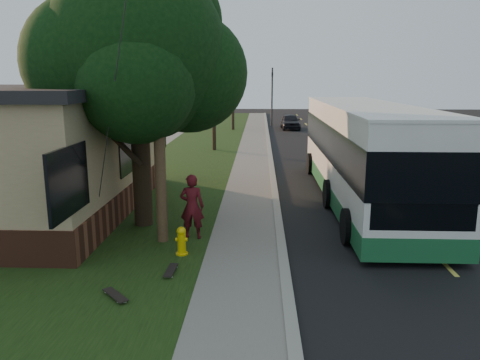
# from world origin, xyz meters

# --- Properties ---
(ground) EXTENTS (120.00, 120.00, 0.00)m
(ground) POSITION_xyz_m (0.00, 0.00, 0.00)
(ground) COLOR black
(ground) RESTS_ON ground
(road) EXTENTS (8.00, 80.00, 0.01)m
(road) POSITION_xyz_m (4.00, 10.00, 0.01)
(road) COLOR black
(road) RESTS_ON ground
(curb) EXTENTS (0.25, 80.00, 0.12)m
(curb) POSITION_xyz_m (0.00, 10.00, 0.06)
(curb) COLOR gray
(curb) RESTS_ON ground
(sidewalk) EXTENTS (2.00, 80.00, 0.08)m
(sidewalk) POSITION_xyz_m (-1.00, 10.00, 0.04)
(sidewalk) COLOR slate
(sidewalk) RESTS_ON ground
(grass_verge) EXTENTS (5.00, 80.00, 0.07)m
(grass_verge) POSITION_xyz_m (-4.50, 10.00, 0.04)
(grass_verge) COLOR black
(grass_verge) RESTS_ON ground
(fire_hydrant) EXTENTS (0.32, 0.32, 0.74)m
(fire_hydrant) POSITION_xyz_m (-2.60, 0.00, 0.43)
(fire_hydrant) COLOR yellow
(fire_hydrant) RESTS_ON grass_verge
(utility_pole) EXTENTS (2.86, 3.21, 9.07)m
(utility_pole) POSITION_xyz_m (-3.31, 0.99, 4.63)
(utility_pole) COLOR #473321
(utility_pole) RESTS_ON ground
(leafy_tree) EXTENTS (6.30, 6.00, 7.80)m
(leafy_tree) POSITION_xyz_m (-4.17, 2.65, 5.17)
(leafy_tree) COLOR black
(leafy_tree) RESTS_ON grass_verge
(bare_tree_near) EXTENTS (1.38, 1.21, 4.31)m
(bare_tree_near) POSITION_xyz_m (-3.50, 18.00, 2.15)
(bare_tree_near) COLOR black
(bare_tree_near) RESTS_ON grass_verge
(bare_tree_far) EXTENTS (1.38, 1.21, 4.03)m
(bare_tree_far) POSITION_xyz_m (-3.00, 30.00, 2.00)
(bare_tree_far) COLOR black
(bare_tree_far) RESTS_ON grass_verge
(traffic_signal) EXTENTS (0.18, 0.22, 5.50)m
(traffic_signal) POSITION_xyz_m (0.50, 34.00, 3.16)
(traffic_signal) COLOR #2D2D30
(traffic_signal) RESTS_ON ground
(transit_bus) EXTENTS (3.08, 13.33, 3.60)m
(transit_bus) POSITION_xyz_m (3.23, 5.98, 1.92)
(transit_bus) COLOR silver
(transit_bus) RESTS_ON ground
(skateboarder) EXTENTS (0.68, 0.45, 1.85)m
(skateboarder) POSITION_xyz_m (-2.50, 1.28, 0.99)
(skateboarder) COLOR #4E0F16
(skateboarder) RESTS_ON grass_verge
(skateboard_main) EXTENTS (0.22, 0.81, 0.08)m
(skateboard_main) POSITION_xyz_m (-2.66, -1.17, 0.13)
(skateboard_main) COLOR black
(skateboard_main) RESTS_ON grass_verge
(skateboard_spare) EXTENTS (0.71, 0.74, 0.08)m
(skateboard_spare) POSITION_xyz_m (-3.57, -2.50, 0.13)
(skateboard_spare) COLOR black
(skateboard_spare) RESTS_ON grass_verge
(dumpster) EXTENTS (1.82, 1.52, 1.46)m
(dumpster) POSITION_xyz_m (-7.24, 5.24, 0.77)
(dumpster) COLOR #13331D
(dumpster) RESTS_ON building_lot
(distant_car) EXTENTS (1.72, 4.07, 1.37)m
(distant_car) POSITION_xyz_m (2.12, 31.38, 0.69)
(distant_car) COLOR black
(distant_car) RESTS_ON ground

